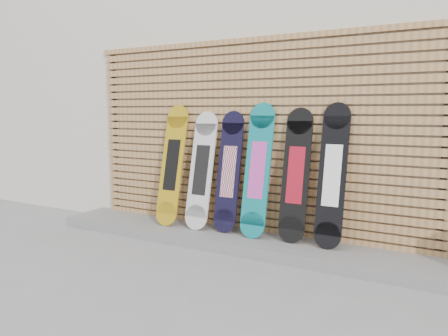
{
  "coord_description": "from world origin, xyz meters",
  "views": [
    {
      "loc": [
        2.05,
        -3.5,
        1.48
      ],
      "look_at": [
        -0.33,
        0.75,
        0.85
      ],
      "focal_mm": 35.0,
      "sensor_mm": 36.0,
      "label": 1
    }
  ],
  "objects_px": {
    "snowboard_0": "(172,165)",
    "snowboard_3": "(258,170)",
    "snowboard_4": "(296,175)",
    "snowboard_5": "(332,175)",
    "snowboard_2": "(229,172)",
    "snowboard_1": "(201,170)"
  },
  "relations": [
    {
      "from": "snowboard_0",
      "to": "snowboard_5",
      "type": "xyz_separation_m",
      "value": [
        1.95,
        0.03,
        0.01
      ]
    },
    {
      "from": "snowboard_0",
      "to": "snowboard_5",
      "type": "distance_m",
      "value": 1.95
    },
    {
      "from": "snowboard_0",
      "to": "snowboard_2",
      "type": "xyz_separation_m",
      "value": [
        0.76,
        0.04,
        -0.04
      ]
    },
    {
      "from": "snowboard_3",
      "to": "snowboard_4",
      "type": "bearing_deg",
      "value": 2.99
    },
    {
      "from": "snowboard_0",
      "to": "snowboard_2",
      "type": "relative_size",
      "value": 1.05
    },
    {
      "from": "snowboard_2",
      "to": "snowboard_3",
      "type": "bearing_deg",
      "value": -3.43
    },
    {
      "from": "snowboard_0",
      "to": "snowboard_1",
      "type": "height_order",
      "value": "snowboard_0"
    },
    {
      "from": "snowboard_4",
      "to": "snowboard_5",
      "type": "bearing_deg",
      "value": -1.49
    },
    {
      "from": "snowboard_2",
      "to": "snowboard_4",
      "type": "height_order",
      "value": "snowboard_4"
    },
    {
      "from": "snowboard_1",
      "to": "snowboard_2",
      "type": "xyz_separation_m",
      "value": [
        0.35,
        0.03,
        0.0
      ]
    },
    {
      "from": "snowboard_4",
      "to": "snowboard_5",
      "type": "xyz_separation_m",
      "value": [
        0.39,
        -0.01,
        0.03
      ]
    },
    {
      "from": "snowboard_3",
      "to": "snowboard_5",
      "type": "height_order",
      "value": "snowboard_3"
    },
    {
      "from": "snowboard_1",
      "to": "snowboard_0",
      "type": "bearing_deg",
      "value": -178.34
    },
    {
      "from": "snowboard_2",
      "to": "snowboard_4",
      "type": "bearing_deg",
      "value": 0.03
    },
    {
      "from": "snowboard_2",
      "to": "snowboard_5",
      "type": "xyz_separation_m",
      "value": [
        1.19,
        -0.01,
        0.04
      ]
    },
    {
      "from": "snowboard_3",
      "to": "snowboard_4",
      "type": "xyz_separation_m",
      "value": [
        0.43,
        0.02,
        -0.03
      ]
    },
    {
      "from": "snowboard_5",
      "to": "snowboard_4",
      "type": "bearing_deg",
      "value": 178.51
    },
    {
      "from": "snowboard_4",
      "to": "snowboard_0",
      "type": "bearing_deg",
      "value": -178.53
    },
    {
      "from": "snowboard_1",
      "to": "snowboard_3",
      "type": "relative_size",
      "value": 0.94
    },
    {
      "from": "snowboard_0",
      "to": "snowboard_3",
      "type": "distance_m",
      "value": 1.13
    },
    {
      "from": "snowboard_1",
      "to": "snowboard_5",
      "type": "height_order",
      "value": "snowboard_5"
    },
    {
      "from": "snowboard_2",
      "to": "snowboard_5",
      "type": "height_order",
      "value": "snowboard_5"
    }
  ]
}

